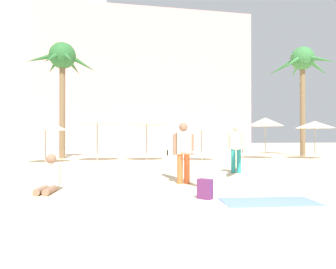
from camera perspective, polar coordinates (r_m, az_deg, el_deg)
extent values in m
plane|color=beige|center=(5.17, 15.84, -15.03)|extent=(120.00, 120.00, 0.00)
cube|color=pink|center=(39.16, -4.42, 8.77)|extent=(23.15, 10.08, 15.16)
cube|color=beige|center=(51.45, -20.02, 17.84)|extent=(15.46, 9.10, 34.87)
cylinder|color=brown|center=(20.47, -18.33, 4.69)|extent=(0.35, 0.35, 6.26)
sphere|color=#2D6B33|center=(20.99, -18.31, 13.24)|extent=(1.60, 1.60, 1.60)
cone|color=#2D6B33|center=(20.79, -15.00, 12.10)|extent=(1.74, 0.37, 1.20)
cone|color=#2D6B33|center=(21.91, -16.57, 11.61)|extent=(1.08, 1.76, 1.09)
cone|color=#2D6B33|center=(21.99, -19.64, 11.59)|extent=(1.23, 1.70, 1.08)
cone|color=#2D6B33|center=(21.04, -21.83, 12.48)|extent=(1.85, 0.47, 0.86)
cone|color=#2D6B33|center=(19.89, -20.05, 12.72)|extent=(1.00, 1.75, 1.18)
cone|color=#2D6B33|center=(19.75, -17.41, 13.02)|extent=(0.98, 1.79, 1.05)
cylinder|color=brown|center=(23.73, 22.88, 4.51)|extent=(0.34, 0.34, 6.68)
sphere|color=#387A3D|center=(24.24, 22.86, 12.39)|extent=(1.58, 1.58, 1.58)
cone|color=#387A3D|center=(25.07, 25.12, 10.81)|extent=(2.10, 0.69, 1.30)
cone|color=#387A3D|center=(25.44, 21.85, 10.80)|extent=(0.90, 2.13, 1.17)
cone|color=#387A3D|center=(24.47, 19.66, 11.20)|extent=(1.70, 1.76, 1.21)
cone|color=#387A3D|center=(22.95, 21.33, 11.95)|extent=(1.99, 1.35, 1.23)
cone|color=#387A3D|center=(23.35, 25.65, 11.98)|extent=(1.00, 2.14, 1.05)
cylinder|color=gray|center=(17.75, -3.83, -0.64)|extent=(0.06, 0.06, 2.49)
cone|color=beige|center=(17.77, -3.83, 2.59)|extent=(2.27, 2.27, 0.48)
cylinder|color=gray|center=(20.18, 16.97, -0.61)|extent=(0.06, 0.06, 2.48)
cone|color=beige|center=(20.20, 16.97, 2.19)|extent=(2.18, 2.18, 0.51)
cylinder|color=gray|center=(17.39, -21.03, -1.13)|extent=(0.06, 0.06, 2.17)
cone|color=white|center=(17.40, -21.02, 1.59)|extent=(2.19, 2.19, 0.52)
cylinder|color=gray|center=(17.72, 6.01, -1.15)|extent=(0.06, 0.06, 2.17)
cone|color=white|center=(17.73, 6.01, 1.61)|extent=(2.04, 2.04, 0.46)
cylinder|color=gray|center=(17.93, -12.50, -0.63)|extent=(0.06, 0.06, 2.49)
cone|color=white|center=(17.96, -12.50, 2.67)|extent=(2.43, 2.43, 0.42)
cylinder|color=gray|center=(21.01, 24.71, -0.88)|extent=(0.06, 0.06, 2.26)
cone|color=beige|center=(21.02, 24.71, 1.62)|extent=(2.28, 2.28, 0.43)
cube|color=#6684E0|center=(6.82, 17.66, -11.37)|extent=(1.98, 1.13, 0.01)
cube|color=#662A60|center=(6.85, 6.61, -9.63)|extent=(0.33, 0.34, 0.42)
cube|color=#51214D|center=(6.97, 7.12, -10.17)|extent=(0.18, 0.20, 0.18)
cylinder|color=teal|center=(11.86, 12.53, -4.63)|extent=(0.22, 0.22, 0.87)
cylinder|color=teal|center=(11.88, 11.56, -4.62)|extent=(0.22, 0.22, 0.87)
cube|color=beige|center=(11.84, 12.04, -1.03)|extent=(0.46, 0.39, 0.62)
sphere|color=beige|center=(11.84, 12.04, 1.14)|extent=(0.33, 0.33, 0.24)
cylinder|color=beige|center=(11.81, 13.24, -1.19)|extent=(0.14, 0.14, 0.59)
cylinder|color=beige|center=(11.87, 10.84, -1.19)|extent=(0.14, 0.14, 0.59)
ellipsoid|color=white|center=(11.57, 12.63, -2.44)|extent=(1.79, 2.86, 0.10)
ellipsoid|color=#C83F2C|center=(11.57, 12.63, -2.44)|extent=(1.81, 2.88, 0.07)
cube|color=black|center=(12.81, 13.18, -2.85)|extent=(0.06, 0.10, 0.18)
cylinder|color=#936B51|center=(7.97, -20.21, -9.25)|extent=(0.26, 0.77, 0.16)
cylinder|color=#936B51|center=(8.03, -21.60, -9.18)|extent=(0.26, 0.77, 0.16)
cube|color=white|center=(8.32, -20.11, -6.82)|extent=(0.43, 0.27, 0.51)
sphere|color=#936B51|center=(8.28, -20.10, -4.10)|extent=(0.27, 0.27, 0.24)
cylinder|color=orange|center=(9.00, 3.39, -6.12)|extent=(0.16, 0.16, 0.83)
cylinder|color=orange|center=(8.95, 2.15, -6.16)|extent=(0.16, 0.16, 0.83)
cube|color=beige|center=(8.93, 2.77, -1.54)|extent=(0.40, 0.22, 0.61)
sphere|color=#936B51|center=(8.94, 2.77, 1.32)|extent=(0.24, 0.24, 0.24)
cylinder|color=#936B51|center=(9.00, 4.32, -1.76)|extent=(0.10, 0.10, 0.58)
cylinder|color=#936B51|center=(8.88, 1.21, -1.77)|extent=(0.10, 0.10, 0.58)
ellipsoid|color=white|center=(9.23, 2.32, -2.95)|extent=(0.76, 3.03, 0.08)
ellipsoid|color=#982E6D|center=(9.23, 2.32, -2.95)|extent=(0.78, 3.04, 0.05)
cube|color=black|center=(10.37, -0.12, -3.28)|extent=(0.03, 0.10, 0.18)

